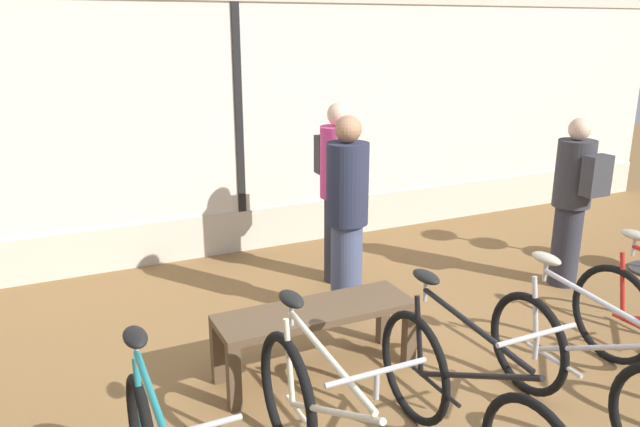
# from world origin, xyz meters

# --- Properties ---
(ground_plane) EXTENTS (24.00, 24.00, 0.00)m
(ground_plane) POSITION_xyz_m (0.00, 0.00, 0.00)
(ground_plane) COLOR olive
(shop_back_wall) EXTENTS (12.00, 0.08, 3.20)m
(shop_back_wall) POSITION_xyz_m (0.00, 3.39, 1.64)
(shop_back_wall) COLOR beige
(shop_back_wall) RESTS_ON ground_plane
(bicycle_center) EXTENTS (0.46, 1.71, 1.04)m
(bicycle_center) POSITION_xyz_m (-0.04, -0.49, 0.39)
(bicycle_center) COLOR black
(bicycle_center) RESTS_ON ground_plane
(bicycle_center_right) EXTENTS (0.46, 1.70, 1.03)m
(bicycle_center_right) POSITION_xyz_m (0.81, -0.55, 0.38)
(bicycle_center_right) COLOR black
(bicycle_center_right) RESTS_ON ground_plane
(display_bench) EXTENTS (1.40, 0.44, 0.49)m
(display_bench) POSITION_xyz_m (-0.36, 0.75, 0.40)
(display_bench) COLOR brown
(display_bench) RESTS_ON ground_plane
(customer_near_rack) EXTENTS (0.36, 0.49, 1.71)m
(customer_near_rack) POSITION_xyz_m (0.55, 2.21, 0.92)
(customer_near_rack) COLOR #2D2D38
(customer_near_rack) RESTS_ON ground_plane
(customer_by_window) EXTENTS (0.34, 0.48, 1.59)m
(customer_by_window) POSITION_xyz_m (2.45, 1.16, 0.85)
(customer_by_window) COLOR #2D2D38
(customer_by_window) RESTS_ON ground_plane
(customer_mid_floor) EXTENTS (0.48, 0.48, 1.70)m
(customer_mid_floor) POSITION_xyz_m (0.25, 1.45, 0.90)
(customer_mid_floor) COLOR #424C6B
(customer_mid_floor) RESTS_ON ground_plane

